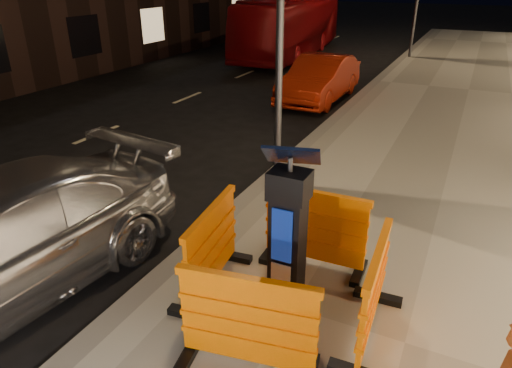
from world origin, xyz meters
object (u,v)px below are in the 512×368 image
at_px(parking_kiosk, 288,237).
at_px(bus_doubledecker, 290,55).
at_px(car_red, 319,100).
at_px(barrier_back, 315,229).
at_px(car_silver, 3,295).
at_px(barrier_kerbside, 212,249).
at_px(barrier_front, 248,324).
at_px(barrier_bldgside, 373,294).

distance_m(parking_kiosk, bus_doubledecker, 18.25).
bearing_deg(car_red, barrier_back, -71.09).
xyz_separation_m(parking_kiosk, car_silver, (-3.31, -1.15, -1.10)).
xyz_separation_m(car_silver, car_red, (0.49, 10.69, 0.00)).
bearing_deg(barrier_back, parking_kiosk, -91.86).
bearing_deg(barrier_kerbside, car_silver, 109.10).
xyz_separation_m(parking_kiosk, barrier_kerbside, (-0.95, 0.00, -0.42)).
xyz_separation_m(barrier_front, bus_doubledecker, (-6.74, 17.88, -0.68)).
relative_size(parking_kiosk, car_red, 0.47).
distance_m(parking_kiosk, barrier_kerbside, 1.04).
bearing_deg(barrier_kerbside, barrier_bldgside, -96.86).
xyz_separation_m(barrier_back, car_silver, (-3.31, -2.10, -0.68)).
distance_m(barrier_kerbside, car_silver, 2.71).
bearing_deg(car_silver, barrier_back, 39.73).
relative_size(barrier_kerbside, barrier_bldgside, 1.00).
height_order(parking_kiosk, barrier_kerbside, parking_kiosk).
bearing_deg(barrier_kerbside, barrier_front, -141.86).
relative_size(barrier_bldgside, car_silver, 0.27).
height_order(barrier_front, barrier_kerbside, same).
bearing_deg(parking_kiosk, bus_doubledecker, 106.87).
bearing_deg(barrier_front, car_red, 95.17).
xyz_separation_m(car_silver, bus_doubledecker, (-3.44, 18.07, 0.00)).
height_order(barrier_bldgside, car_red, barrier_bldgside).
bearing_deg(barrier_front, parking_kiosk, 80.14).
distance_m(barrier_back, car_silver, 3.97).
bearing_deg(barrier_bldgside, bus_doubledecker, 21.59).
distance_m(parking_kiosk, barrier_back, 1.04).
distance_m(barrier_bldgside, bus_doubledecker, 18.61).
xyz_separation_m(barrier_kerbside, car_silver, (-2.36, -1.15, -0.68)).
bearing_deg(parking_kiosk, barrier_bldgside, -4.86).
bearing_deg(barrier_kerbside, parking_kiosk, -96.86).
bearing_deg(barrier_back, bus_doubledecker, 111.03).
relative_size(barrier_bldgside, car_red, 0.34).
relative_size(barrier_back, car_red, 0.34).
bearing_deg(barrier_back, car_red, 106.30).
relative_size(barrier_front, car_red, 0.34).
height_order(barrier_front, barrier_back, same).
bearing_deg(car_red, barrier_front, -74.21).
distance_m(car_silver, bus_doubledecker, 18.40).
bearing_deg(parking_kiosk, barrier_kerbside, 175.14).
bearing_deg(car_red, barrier_bldgside, -67.70).
distance_m(barrier_kerbside, barrier_bldgside, 1.90).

